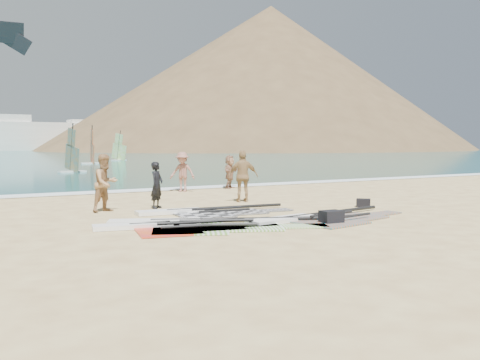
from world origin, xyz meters
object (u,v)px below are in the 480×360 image
rig_grey (204,212)px  beachgoer_right (230,172)px  gear_bag_far (363,203)px  beachgoer_mid (182,172)px  rig_green (199,225)px  person_wetsuit (157,185)px  rig_orange (320,219)px  gear_bag_near (331,217)px  rig_red (172,227)px  beachgoer_left (106,183)px  beachgoer_back (243,176)px

rig_grey → beachgoer_right: (5.42, 7.87, 0.77)m
gear_bag_far → beachgoer_mid: 9.15m
rig_green → person_wetsuit: 4.39m
person_wetsuit → beachgoer_right: bearing=1.6°
rig_orange → gear_bag_near: bearing=-112.7°
gear_bag_far → beachgoer_right: (-0.24, 9.12, 0.68)m
rig_green → gear_bag_far: bearing=32.2°
gear_bag_far → person_wetsuit: (-6.44, 3.29, 0.66)m
rig_red → beachgoer_left: 4.48m
gear_bag_far → beachgoer_mid: beachgoer_mid is taller
gear_bag_near → gear_bag_far: gear_bag_near is taller
rig_grey → rig_red: rig_grey is taller
rig_orange → beachgoer_back: (0.57, 5.29, 0.94)m
person_wetsuit → beachgoer_right: beachgoer_right is taller
gear_bag_near → person_wetsuit: size_ratio=0.37×
rig_orange → rig_red: bearing=161.5°
rig_green → rig_orange: bearing=11.8°
gear_bag_far → beachgoer_left: bearing=158.0°
rig_green → beachgoer_back: (4.12, 4.53, 0.93)m
beachgoer_mid → rig_orange: bearing=-47.3°
rig_green → rig_orange: (3.55, -0.77, -0.00)m
gear_bag_far → beachgoer_left: (-8.21, 3.32, 0.81)m
rig_grey → person_wetsuit: person_wetsuit is taller
rig_green → gear_bag_far: (6.96, 1.01, 0.09)m
rig_red → beachgoer_mid: size_ratio=2.65×
rig_grey → beachgoer_mid: size_ratio=2.77×
rig_grey → gear_bag_far: 5.80m
person_wetsuit → gear_bag_near: bearing=-105.5°
beachgoer_left → rig_orange: bearing=-69.6°
gear_bag_near → beachgoer_back: beachgoer_back is taller
rig_grey → beachgoer_mid: bearing=76.2°
beachgoer_right → beachgoer_mid: bearing=152.1°
rig_red → beachgoer_mid: (4.72, 9.65, 0.87)m
rig_orange → gear_bag_far: size_ratio=11.64×
rig_green → beachgoer_back: bearing=71.7°
beachgoer_mid → beachgoer_back: bearing=-42.9°
beachgoer_left → gear_bag_far: bearing=-44.8°
rig_orange → beachgoer_right: bearing=64.7°
rig_grey → rig_green: rig_green is taller
rig_green → beachgoer_left: bearing=130.1°
gear_bag_near → beachgoer_right: 12.11m
rig_orange → beachgoer_back: 5.41m
gear_bag_near → gear_bag_far: 4.38m
rig_grey → beachgoer_back: bearing=44.6°
rig_red → gear_bag_near: bearing=-7.2°
rig_grey → rig_green: 2.61m
rig_red → gear_bag_far: (7.77, 1.05, 0.09)m
gear_bag_far → rig_green: bearing=-171.8°
rig_orange → gear_bag_far: 3.85m
beachgoer_mid → beachgoer_back: 5.08m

